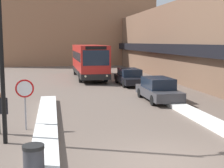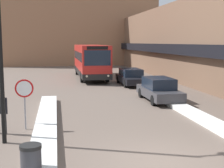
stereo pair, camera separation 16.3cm
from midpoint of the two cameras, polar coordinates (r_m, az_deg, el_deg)
The scene contains 11 objects.
ground_plane at distance 10.10m, azimuth 9.26°, elevation -13.75°, with size 160.00×160.00×0.00m, color #66564C.
building_row_right at distance 35.38m, azimuth 11.78°, elevation 7.49°, with size 5.50×60.00×7.33m.
building_backdrop_far at distance 52.37m, azimuth -6.77°, elevation 11.30°, with size 26.00×8.00×14.06m.
snow_bank_left at distance 12.60m, azimuth -11.75°, elevation -8.73°, with size 0.90×15.30×0.30m.
city_bus at distance 32.03m, azimuth -3.82°, elevation 4.33°, with size 2.62×11.24×3.36m.
parked_car_front at distance 19.79m, azimuth 8.81°, elevation -0.98°, with size 1.80×4.45×1.46m.
parked_car_back at distance 26.89m, azimuth 3.66°, elevation 1.32°, with size 1.84×4.79×1.40m.
stop_sign at distance 13.48m, azimuth -15.39°, elevation -1.68°, with size 0.76×0.08×2.14m.
street_lamp at distance 11.69m, azimuth -18.40°, elevation 11.48°, with size 1.46×0.36×7.45m.
pedestrian at distance 13.22m, azimuth -19.32°, elevation -4.32°, with size 0.53×0.34×1.70m.
trash_bin at distance 8.89m, azimuth -14.06°, elevation -13.61°, with size 0.59×0.59×0.95m.
Camera 2 is at (-3.11, -8.86, 3.67)m, focal length 50.00 mm.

